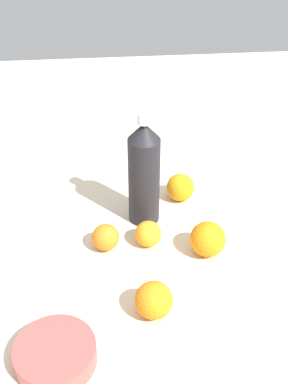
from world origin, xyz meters
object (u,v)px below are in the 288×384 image
Objects in this scene: orange_2 at (106,237)px; orange_3 at (148,234)px; water_bottle at (144,173)px; orange_0 at (154,300)px; ceramic_bowl at (56,354)px; orange_4 at (208,239)px; orange_1 at (180,187)px.

orange_2 is 0.10m from orange_3.
water_bottle is 3.83× the size of orange_0.
ceramic_bowl is (0.10, 0.29, -0.01)m from orange_2.
water_bottle reaches higher than orange_4.
orange_3 is 0.76× the size of orange_4.
ceramic_bowl is (0.20, 0.30, -0.01)m from orange_3.
orange_0 is at bearing 113.41° from orange_2.
orange_1 is at bearing 163.68° from water_bottle.
orange_0 is 0.22m from orange_2.
ceramic_bowl is (0.19, 0.09, -0.02)m from orange_0.
orange_3 reaches higher than ceramic_bowl.
orange_4 is at bearing -131.06° from orange_0.
orange_0 is at bearing 86.85° from orange_3.
water_bottle is 0.21m from orange_4.
orange_0 is (0.01, 0.30, -0.10)m from water_bottle.
water_bottle is 3.58× the size of orange_4.
orange_4 is (-0.14, -0.16, 0.00)m from orange_0.
orange_3 is (-0.01, -0.21, -0.01)m from orange_0.
orange_0 is at bearing 36.84° from water_bottle.
orange_4 is at bearing 97.48° from orange_1.
orange_4 is at bearing 81.82° from water_bottle.
orange_2 is at bearing 1.90° from orange_3.
orange_3 is 0.14m from orange_4.
orange_3 is at bearing 38.93° from water_bottle.
orange_2 is at bearing -66.59° from orange_0.
orange_0 is 1.23× the size of orange_3.
orange_2 is at bearing -5.25° from water_bottle.
orange_1 reaches higher than ceramic_bowl.
orange_0 is 1.04× the size of orange_1.
orange_3 is 0.42× the size of ceramic_bowl.
orange_3 is (0.00, 0.10, -0.11)m from water_bottle.
orange_1 reaches higher than orange_2.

